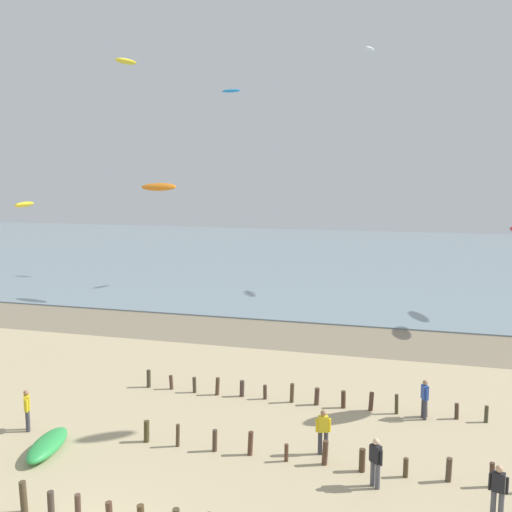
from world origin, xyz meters
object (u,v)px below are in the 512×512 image
(grounded_kite, at_px, (48,445))
(kite_aloft_3, at_px, (369,49))
(person_right_flank, at_px, (425,398))
(kite_aloft_1, at_px, (24,204))
(kite_aloft_4, at_px, (159,187))
(kite_aloft_8, at_px, (231,91))
(kite_aloft_2, at_px, (126,61))
(person_by_waterline, at_px, (323,431))
(person_left_flank, at_px, (27,409))
(person_trailing_behind, at_px, (376,461))
(person_mid_beach, at_px, (498,490))

(grounded_kite, xyz_separation_m, kite_aloft_3, (8.56, 37.68, 21.49))
(person_right_flank, xyz_separation_m, kite_aloft_1, (-23.80, 6.00, 7.62))
(person_right_flank, relative_size, kite_aloft_3, 0.90)
(kite_aloft_4, distance_m, kite_aloft_8, 16.52)
(kite_aloft_2, relative_size, kite_aloft_4, 0.72)
(kite_aloft_2, xyz_separation_m, kite_aloft_8, (6.12, 10.61, -1.21))
(kite_aloft_8, bearing_deg, grounded_kite, 101.57)
(person_by_waterline, relative_size, person_left_flank, 1.00)
(person_by_waterline, xyz_separation_m, person_left_flank, (-11.86, -1.16, 0.00))
(kite_aloft_2, bearing_deg, person_trailing_behind, -122.84)
(person_right_flank, xyz_separation_m, kite_aloft_8, (-18.88, 32.64, 17.91))
(person_trailing_behind, xyz_separation_m, kite_aloft_8, (-17.21, 38.73, 17.91))
(person_right_flank, xyz_separation_m, kite_aloft_2, (-25.00, 22.03, 19.12))
(kite_aloft_1, bearing_deg, person_by_waterline, -123.33)
(person_by_waterline, height_order, person_right_flank, same)
(person_by_waterline, height_order, kite_aloft_2, kite_aloft_2)
(person_mid_beach, relative_size, person_left_flank, 1.00)
(person_right_flank, bearing_deg, kite_aloft_2, 138.61)
(person_right_flank, bearing_deg, grounded_kite, -153.52)
(person_mid_beach, distance_m, person_trailing_behind, 3.75)
(person_mid_beach, height_order, person_right_flank, same)
(person_left_flank, distance_m, kite_aloft_2, 34.76)
(person_left_flank, height_order, kite_aloft_4, kite_aloft_4)
(person_trailing_behind, distance_m, kite_aloft_4, 32.93)
(person_trailing_behind, height_order, grounded_kite, person_trailing_behind)
(person_by_waterline, relative_size, kite_aloft_3, 0.90)
(person_trailing_behind, bearing_deg, person_mid_beach, -12.96)
(kite_aloft_4, xyz_separation_m, kite_aloft_8, (2.05, 13.41, 9.44))
(kite_aloft_1, bearing_deg, person_right_flank, -110.47)
(kite_aloft_4, bearing_deg, kite_aloft_1, -91.99)
(person_left_flank, bearing_deg, grounded_kite, -36.38)
(person_trailing_behind, xyz_separation_m, kite_aloft_2, (-23.33, 28.13, 19.12))
(kite_aloft_1, relative_size, kite_aloft_8, 0.97)
(person_mid_beach, distance_m, kite_aloft_2, 43.97)
(person_mid_beach, height_order, kite_aloft_1, kite_aloft_1)
(person_right_flank, xyz_separation_m, kite_aloft_3, (-5.10, 30.88, 20.85))
(grounded_kite, bearing_deg, person_by_waterline, -86.53)
(person_mid_beach, relative_size, kite_aloft_8, 0.85)
(person_trailing_behind, bearing_deg, person_left_flank, 177.20)
(grounded_kite, xyz_separation_m, kite_aloft_8, (-5.22, 39.44, 18.54))
(person_right_flank, height_order, kite_aloft_2, kite_aloft_2)
(kite_aloft_8, bearing_deg, kite_aloft_3, 176.75)
(grounded_kite, distance_m, kite_aloft_4, 28.52)
(person_mid_beach, bearing_deg, person_right_flank, 106.01)
(person_right_flank, bearing_deg, kite_aloft_3, 99.37)
(kite_aloft_1, height_order, kite_aloft_3, kite_aloft_3)
(person_trailing_behind, height_order, kite_aloft_2, kite_aloft_2)
(person_by_waterline, xyz_separation_m, kite_aloft_4, (-17.24, 23.49, 8.47))
(person_by_waterline, bearing_deg, kite_aloft_1, 152.98)
(person_by_waterline, xyz_separation_m, kite_aloft_1, (-20.12, 10.26, 7.62))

